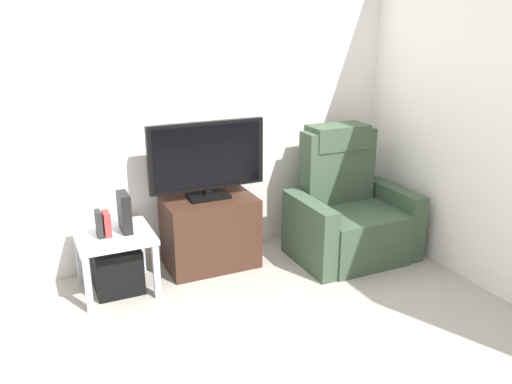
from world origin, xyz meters
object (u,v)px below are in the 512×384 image
subwoofer_box (117,269)px  book_leftmost (99,224)px  recliner_armchair (348,212)px  game_console (124,212)px  book_middle (107,224)px  tv_stand (210,232)px  side_table (115,242)px  television (207,158)px

subwoofer_box → book_leftmost: (-0.10, -0.02, 0.38)m
recliner_armchair → game_console: recliner_armchair is taller
book_middle → book_leftmost: bearing=180.0°
tv_stand → recliner_armchair: size_ratio=0.67×
subwoofer_box → book_middle: (-0.05, -0.02, 0.38)m
recliner_armchair → side_table: 1.92m
television → book_leftmost: television is taller
recliner_armchair → television: bearing=165.5°
game_console → television: bearing=9.1°
game_console → recliner_armchair: bearing=-5.7°
recliner_armchair → subwoofer_box: (-1.91, 0.17, -0.21)m
television → book_leftmost: 0.95m
recliner_armchair → subwoofer_box: recliner_armchair is taller
game_console → book_leftmost: bearing=-171.0°
tv_stand → subwoofer_box: 0.79m
television → side_table: size_ratio=1.73×
recliner_armchair → book_middle: (-1.96, 0.15, 0.17)m
television → side_table: bearing=-171.2°
side_table → book_middle: bearing=-156.5°
tv_stand → book_middle: (-0.82, -0.12, 0.25)m
television → recliner_armchair: 1.29m
book_middle → game_console: bearing=12.4°
tv_stand → television: 0.61m
television → book_middle: size_ratio=5.23×
tv_stand → recliner_armchair: recliner_armchair is taller
tv_stand → book_leftmost: bearing=-172.2°
book_leftmost → book_middle: 0.05m
book_leftmost → game_console: 0.20m
recliner_armchair → book_leftmost: 2.03m
recliner_armchair → side_table: (-1.91, 0.17, 0.01)m
subwoofer_box → game_console: 0.44m
subwoofer_box → book_middle: book_middle is taller
television → book_leftmost: size_ratio=4.81×
television → book_middle: 0.90m
book_leftmost → subwoofer_box: bearing=11.3°
game_console → side_table: bearing=-173.7°
book_middle → game_console: size_ratio=0.62×
tv_stand → television: size_ratio=0.77×
side_table → television: bearing=8.8°
tv_stand → recliner_armchair: bearing=-13.4°
recliner_armchair → side_table: size_ratio=2.00×
recliner_armchair → book_leftmost: (-2.01, 0.15, 0.18)m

